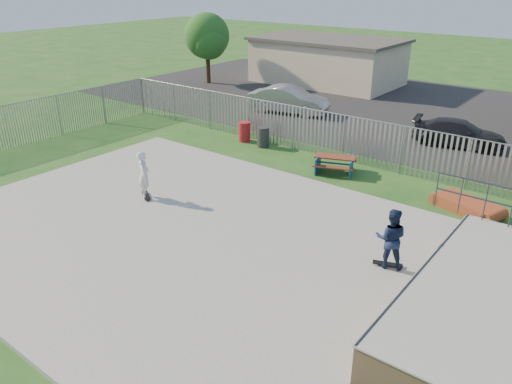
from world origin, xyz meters
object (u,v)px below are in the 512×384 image
Objects in this scene: trash_bin_red at (244,132)px; car_dark at (459,133)px; trash_bin_grey at (263,137)px; skater_white at (144,175)px; picnic_table at (335,164)px; funbox at (467,206)px; skater_navy at (391,238)px; car_silver at (289,100)px; tree_left at (207,36)px.

car_dark reaches higher than trash_bin_red.
skater_white is (0.36, -7.43, 0.54)m from trash_bin_grey.
trash_bin_grey is at bearing 147.46° from picnic_table.
skater_white reaches higher than funbox.
skater_navy and skater_white have the same top height.
skater_navy reaches higher than picnic_table.
car_silver is 0.92× the size of tree_left.
trash_bin_red is at bearing 148.86° from picnic_table.
skater_navy is (10.32, -6.53, 0.53)m from trash_bin_red.
car_dark is (-2.50, 6.96, 0.42)m from funbox.
skater_white is at bearing -14.82° from skater_navy.
car_silver is 10.46m from tree_left.
skater_white reaches higher than car_dark.
funbox is 0.45× the size of tree_left.
car_silver is 2.67× the size of skater_white.
tree_left reaches higher than car_dark.
picnic_table is 19.41m from tree_left.
skater_white reaches higher than trash_bin_grey.
skater_white reaches higher than picnic_table.
skater_navy is (21.14, -15.69, -2.33)m from tree_left.
car_silver is at bearing 167.62° from funbox.
picnic_table is at bearing -167.02° from funbox.
picnic_table is 5.57m from trash_bin_red.
trash_bin_red is (-10.90, 1.38, 0.27)m from funbox.
car_dark is 14.78m from skater_white.
tree_left is at bearing 126.73° from picnic_table.
funbox is 0.49× the size of car_silver.
funbox is (5.41, -0.45, -0.15)m from picnic_table.
funbox is 5.24m from skater_navy.
tree_left is (-10.82, 9.17, 2.86)m from trash_bin_red.
funbox is 2.38× the size of trash_bin_grey.
car_silver reaches higher than trash_bin_red.
skater_navy is 8.80m from skater_white.
car_dark is at bearing -102.36° from skater_navy.
skater_navy is (1.92, -12.10, 0.38)m from car_dark.
tree_left is 20.92m from skater_white.
trash_bin_red is 0.55× the size of skater_navy.
car_silver is at bearing 114.22° from picnic_table.
picnic_table is 1.18× the size of skater_navy.
tree_left reaches higher than funbox.
funbox is 7.40m from car_dark.
picnic_table is 0.48× the size of car_dark.
picnic_table is 4.36m from trash_bin_grey.
trash_bin_red reaches higher than picnic_table.
tree_left reaches higher than skater_white.
trash_bin_grey is 15.45m from tree_left.
funbox is at bearing -7.53° from trash_bin_grey.
trash_bin_grey is 0.55× the size of skater_white.
picnic_table is 2.15× the size of trash_bin_grey.
tree_left is (-12.03, 9.26, 2.87)m from trash_bin_grey.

